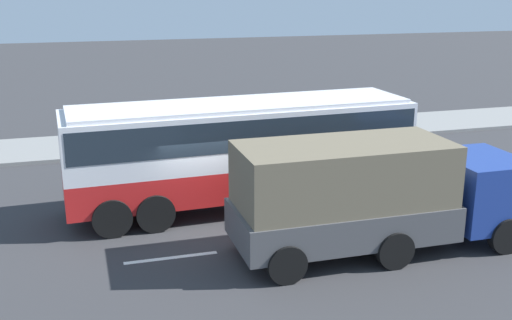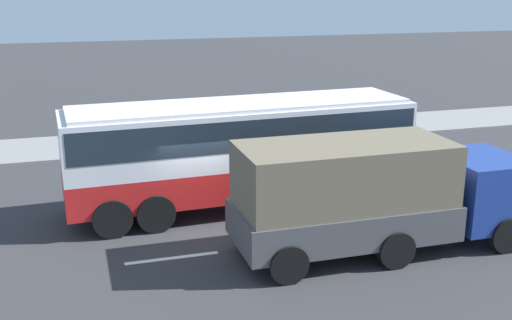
{
  "view_description": "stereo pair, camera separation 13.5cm",
  "coord_description": "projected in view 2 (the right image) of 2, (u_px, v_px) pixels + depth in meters",
  "views": [
    {
      "loc": [
        -3.3,
        -16.8,
        6.81
      ],
      "look_at": [
        1.81,
        0.57,
        1.58
      ],
      "focal_mm": 43.43,
      "sensor_mm": 36.0,
      "label": 1
    },
    {
      "loc": [
        -3.43,
        -16.76,
        6.81
      ],
      "look_at": [
        1.81,
        0.57,
        1.58
      ],
      "focal_mm": 43.43,
      "sensor_mm": 36.0,
      "label": 2
    }
  ],
  "objects": [
    {
      "name": "ground_plane",
      "position": [
        203.0,
        222.0,
        18.25
      ],
      "size": [
        120.0,
        120.0,
        0.0
      ],
      "primitive_type": "plane",
      "color": "#333335"
    },
    {
      "name": "sidewalk_curb",
      "position": [
        157.0,
        142.0,
        27.07
      ],
      "size": [
        80.0,
        4.0,
        0.15
      ],
      "primitive_type": "cube",
      "color": "gray",
      "rests_on": "ground_plane"
    },
    {
      "name": "pedestrian_near_curb",
      "position": [
        345.0,
        112.0,
        28.38
      ],
      "size": [
        0.32,
        0.32,
        1.6
      ],
      "rotation": [
        0.0,
        0.0,
        3.25
      ],
      "color": "black",
      "rests_on": "sidewalk_curb"
    },
    {
      "name": "pedestrian_at_crossing",
      "position": [
        296.0,
        108.0,
        29.08
      ],
      "size": [
        0.32,
        0.32,
        1.62
      ],
      "rotation": [
        0.0,
        0.0,
        0.14
      ],
      "color": "#38334C",
      "rests_on": "sidewalk_curb"
    },
    {
      "name": "cargo_truck",
      "position": [
        375.0,
        192.0,
        15.97
      ],
      "size": [
        7.81,
        2.67,
        2.95
      ],
      "rotation": [
        0.0,
        0.0,
        -0.0
      ],
      "color": "navy",
      "rests_on": "ground_plane"
    },
    {
      "name": "coach_bus",
      "position": [
        241.0,
        143.0,
        18.98
      ],
      "size": [
        10.76,
        3.12,
        3.31
      ],
      "rotation": [
        0.0,
        0.0,
        0.04
      ],
      "color": "red",
      "rests_on": "ground_plane"
    },
    {
      "name": "lane_centreline",
      "position": [
        344.0,
        237.0,
        17.17
      ],
      "size": [
        34.03,
        0.16,
        0.01
      ],
      "color": "white",
      "rests_on": "ground_plane"
    }
  ]
}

